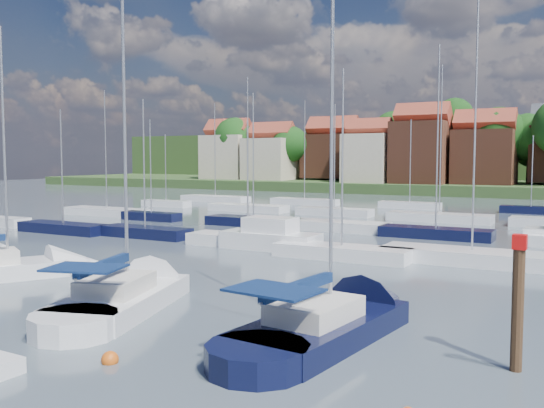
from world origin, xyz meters
The scene contains 10 objects.
ground centered at (0.00, 40.00, 0.00)m, with size 260.00×260.00×0.00m, color #475561.
sailboat_left centered at (-12.37, 4.99, 0.36)m, with size 7.61×10.54×14.37m.
sailboat_centre centered at (-3.04, 3.62, 0.35)m, with size 6.59×12.57×16.49m.
sailboat_navy centered at (6.73, 3.91, 0.35)m, with size 4.55×12.50×16.90m.
timber_piling centered at (12.93, 2.35, 1.11)m, with size 0.40×0.40×6.41m.
buoy_c centered at (-3.79, -0.24, 0.00)m, with size 0.46×0.46×0.46m, color beige.
buoy_d centered at (1.66, -3.03, 0.00)m, with size 0.55×0.55×0.55m, color #D85914.
buoy_e centered at (5.42, 6.64, 0.00)m, with size 0.52×0.52×0.52m, color #D85914.
marina_field centered at (1.91, 35.15, 0.43)m, with size 79.62×41.41×15.93m.
far_shore_town centered at (2.23, 132.67, 4.61)m, with size 212.46×90.00×22.27m.
Camera 1 is at (15.07, -16.85, 6.46)m, focal length 40.00 mm.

